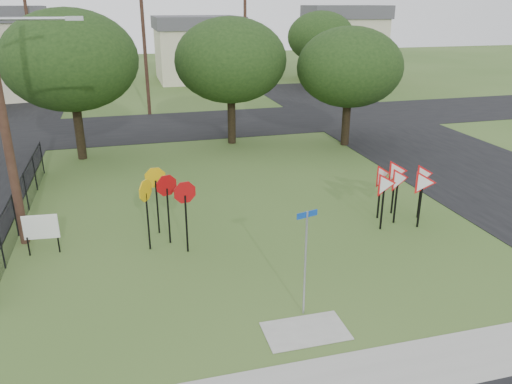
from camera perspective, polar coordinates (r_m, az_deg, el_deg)
ground at (r=14.44m, az=2.32°, el=-10.15°), size 140.00×140.00×0.00m
sidewalk at (r=11.26m, az=9.07°, el=-20.69°), size 30.00×1.60×0.02m
street_right at (r=27.90m, az=20.16°, el=4.11°), size 8.00×50.00×0.02m
street_far at (r=32.87m, az=-8.09°, el=7.58°), size 60.00×8.00×0.02m
curb_pad at (r=12.54m, az=5.68°, el=-15.53°), size 2.00×1.20×0.02m
street_name_sign at (r=12.33m, az=5.67°, el=-7.33°), size 0.57×0.17×2.82m
stop_sign_cluster at (r=16.06m, az=-10.55°, el=-0.17°), size 1.73×1.74×2.38m
yield_sign_cluster at (r=18.28m, az=16.19°, el=1.31°), size 2.73×1.56×2.13m
info_board at (r=16.86m, az=-23.37°, el=-3.82°), size 1.06×0.12×1.32m
far_pole_a at (r=35.95m, az=-12.60°, el=15.84°), size 1.40×0.24×9.00m
far_pole_b at (r=41.09m, az=-1.24°, el=16.52°), size 1.40×0.24×8.50m
far_pole_c at (r=42.36m, az=-24.31°, el=15.25°), size 1.40×0.24×9.00m
fence_run at (r=19.61m, az=-25.29°, el=-1.06°), size 0.05×11.55×1.50m
house_mid at (r=52.55m, az=-6.68°, el=16.02°), size 8.40×8.40×6.20m
house_right at (r=52.65m, az=9.90°, el=16.42°), size 8.30×8.30×7.20m
tree_near_left at (r=26.02m, az=-20.46°, el=13.90°), size 6.40×6.40×7.27m
tree_near_mid at (r=27.56m, az=-2.93°, el=14.79°), size 6.00×6.00×6.80m
tree_near_right at (r=27.63m, az=10.64°, el=13.83°), size 5.60×5.60×6.33m
tree_far_right at (r=47.35m, az=7.43°, el=17.16°), size 6.00×6.00×6.80m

